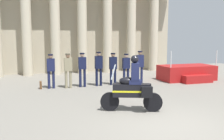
% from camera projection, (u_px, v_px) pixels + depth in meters
% --- Properties ---
extents(ground_plane, '(28.07, 28.07, 0.00)m').
position_uv_depth(ground_plane, '(165.00, 123.00, 7.26)').
color(ground_plane, gray).
extents(colonnade_backdrop, '(14.25, 1.51, 6.87)m').
position_uv_depth(colonnade_backdrop, '(81.00, 23.00, 17.64)').
color(colonnade_backdrop, '#B6AB91').
rests_on(colonnade_backdrop, ground_plane).
extents(reviewing_stand, '(3.15, 2.12, 1.77)m').
position_uv_depth(reviewing_stand, '(187.00, 73.00, 14.68)').
color(reviewing_stand, '#A51919').
rests_on(reviewing_stand, ground_plane).
extents(officer_in_row_0, '(0.38, 0.24, 1.69)m').
position_uv_depth(officer_in_row_0, '(51.00, 68.00, 12.16)').
color(officer_in_row_0, '#191E42').
rests_on(officer_in_row_0, ground_plane).
extents(officer_in_row_1, '(0.38, 0.24, 1.72)m').
position_uv_depth(officer_in_row_1, '(68.00, 68.00, 12.24)').
color(officer_in_row_1, gray).
rests_on(officer_in_row_1, ground_plane).
extents(officer_in_row_2, '(0.38, 0.24, 1.73)m').
position_uv_depth(officer_in_row_2, '(82.00, 67.00, 12.53)').
color(officer_in_row_2, '#141938').
rests_on(officer_in_row_2, ground_plane).
extents(officer_in_row_3, '(0.38, 0.24, 1.76)m').
position_uv_depth(officer_in_row_3, '(99.00, 66.00, 12.83)').
color(officer_in_row_3, black).
rests_on(officer_in_row_3, ground_plane).
extents(officer_in_row_4, '(0.38, 0.24, 1.69)m').
position_uv_depth(officer_in_row_4, '(113.00, 66.00, 13.13)').
color(officer_in_row_4, black).
rests_on(officer_in_row_4, ground_plane).
extents(officer_in_row_5, '(0.38, 0.24, 1.63)m').
position_uv_depth(officer_in_row_5, '(126.00, 66.00, 13.33)').
color(officer_in_row_5, '#141938').
rests_on(officer_in_row_5, ground_plane).
extents(officer_in_row_6, '(0.38, 0.24, 1.77)m').
position_uv_depth(officer_in_row_6, '(140.00, 64.00, 13.50)').
color(officer_in_row_6, '#191E42').
rests_on(officer_in_row_6, ground_plane).
extents(motorcycle_with_rider, '(2.00, 1.00, 1.90)m').
position_uv_depth(motorcycle_with_rider, '(133.00, 88.00, 8.35)').
color(motorcycle_with_rider, black).
rests_on(motorcycle_with_rider, ground_plane).
extents(briefcase_on_ground, '(0.10, 0.32, 0.36)m').
position_uv_depth(briefcase_on_ground, '(41.00, 85.00, 12.19)').
color(briefcase_on_ground, brown).
rests_on(briefcase_on_ground, ground_plane).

